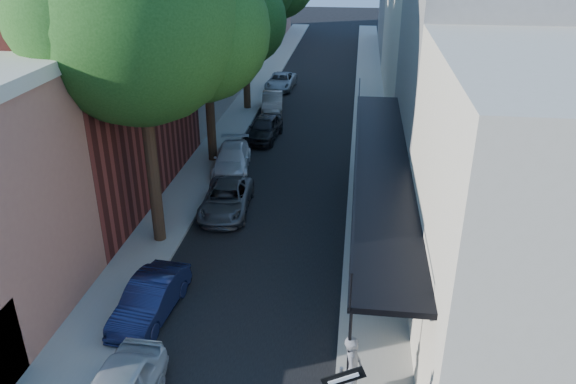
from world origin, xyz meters
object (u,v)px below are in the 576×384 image
(oak_near, at_px, (153,21))
(parked_car_f, at_px, (273,102))
(parked_car_e, at_px, (264,128))
(oak_mid, at_px, (214,14))
(parked_car_b, at_px, (150,299))
(parked_car_d, at_px, (232,159))
(parked_car_c, at_px, (226,199))
(pedestrian, at_px, (352,368))
(parked_car_g, at_px, (281,81))

(oak_near, height_order, parked_car_f, oak_near)
(oak_near, distance_m, parked_car_e, 13.50)
(oak_near, xyz_separation_m, oak_mid, (-0.05, 7.97, -0.82))
(parked_car_e, bearing_deg, parked_car_f, 98.46)
(parked_car_e, xyz_separation_m, parked_car_f, (-0.35, 5.26, -0.04))
(parked_car_b, distance_m, parked_car_d, 11.30)
(parked_car_b, relative_size, parked_car_c, 0.88)
(oak_mid, distance_m, pedestrian, 17.70)
(parked_car_d, xyz_separation_m, parked_car_f, (0.47, 9.78, 0.01))
(parked_car_b, xyz_separation_m, pedestrian, (6.00, -2.67, 0.46))
(oak_mid, distance_m, parked_car_c, 8.68)
(parked_car_f, bearing_deg, parked_car_b, -98.13)
(parked_car_e, distance_m, pedestrian, 19.21)
(parked_car_b, height_order, parked_car_g, parked_car_b)
(parked_car_c, relative_size, parked_car_g, 1.01)
(oak_near, relative_size, oak_mid, 1.12)
(parked_car_e, relative_size, parked_car_g, 0.94)
(parked_car_d, bearing_deg, parked_car_g, 82.00)
(oak_near, height_order, oak_mid, oak_near)
(parked_car_e, bearing_deg, parked_car_g, 97.72)
(parked_car_b, bearing_deg, parked_car_d, 95.24)
(oak_mid, relative_size, parked_car_f, 2.82)
(parked_car_f, relative_size, parked_car_g, 0.90)
(parked_car_e, distance_m, parked_car_f, 5.27)
(parked_car_b, relative_size, pedestrian, 1.93)
(parked_car_c, distance_m, parked_car_d, 4.40)
(parked_car_d, relative_size, parked_car_g, 1.01)
(parked_car_d, distance_m, parked_car_g, 15.30)
(oak_near, bearing_deg, parked_car_d, 83.52)
(oak_mid, relative_size, parked_car_b, 2.88)
(parked_car_b, bearing_deg, parked_car_f, 93.96)
(oak_mid, bearing_deg, pedestrian, -65.81)
(oak_mid, distance_m, parked_car_b, 14.11)
(parked_car_f, bearing_deg, oak_mid, -105.41)
(oak_near, relative_size, parked_car_f, 3.16)
(oak_near, height_order, pedestrian, oak_near)
(parked_car_b, distance_m, parked_car_e, 15.85)
(parked_car_e, bearing_deg, pedestrian, -69.70)
(parked_car_g, bearing_deg, pedestrian, -76.33)
(parked_car_c, bearing_deg, oak_mid, 101.99)
(parked_car_c, bearing_deg, parked_car_g, 87.94)
(parked_car_e, height_order, parked_car_g, parked_car_e)
(oak_mid, bearing_deg, parked_car_c, -74.58)
(parked_car_d, bearing_deg, parked_car_c, -87.76)
(pedestrian, bearing_deg, parked_car_d, 27.47)
(parked_car_f, height_order, parked_car_g, parked_car_f)
(oak_mid, bearing_deg, parked_car_b, -86.26)
(oak_near, height_order, parked_car_e, oak_near)
(parked_car_e, xyz_separation_m, pedestrian, (5.18, -18.50, 0.40))
(parked_car_d, bearing_deg, parked_car_f, 80.16)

